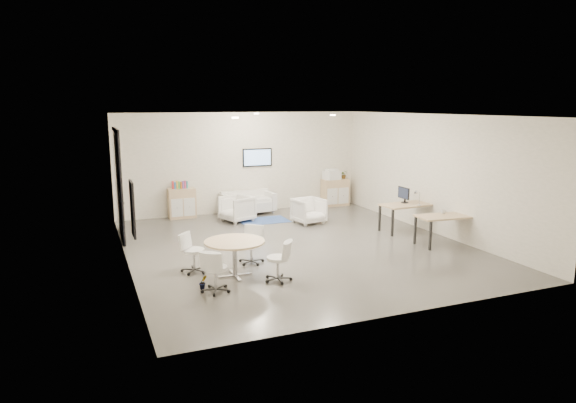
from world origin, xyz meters
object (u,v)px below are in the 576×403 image
Objects in this scene: loveseat at (247,204)px; armchair_left at (237,207)px; sideboard_left at (182,203)px; desk_rear at (408,207)px; round_table at (235,245)px; desk_front at (445,218)px; sideboard_right at (335,192)px; armchair_right at (309,210)px.

loveseat is 1.11m from armchair_left.
sideboard_left is at bearing 170.12° from loveseat.
desk_rear is 5.76m from round_table.
round_table is (-2.06, -5.68, 0.33)m from loveseat.
desk_front is (5.51, -5.49, 0.20)m from sideboard_left.
sideboard_right is at bearing 85.25° from armchair_left.
loveseat is 6.05m from round_table.
sideboard_left reaches higher than loveseat.
armchair_left is at bearing 138.15° from desk_front.
armchair_right reaches higher than loveseat.
sideboard_right is at bearing 37.89° from armchair_right.
armchair_left is at bearing -128.82° from loveseat.
sideboard_right is 2.87m from armchair_right.
sideboard_left is 1.80m from armchair_left.
armchair_left is at bearing 73.13° from round_table.
sideboard_left reaches higher than round_table.
armchair_right is (-1.94, -2.11, -0.05)m from sideboard_right.
armchair_left reaches higher than round_table.
armchair_left is at bearing 139.88° from desk_rear.
armchair_right is 0.54× the size of desk_rear.
loveseat is 2.00× the size of armchair_left.
sideboard_right is at bearing 97.87° from desk_front.
sideboard_left is at bearing 140.39° from desk_front.
desk_rear is at bearing -36.38° from sideboard_left.
sideboard_right is 4.01m from desk_rear.
desk_rear is (2.12, -1.89, 0.28)m from armchair_right.
sideboard_left reaches higher than armchair_right.
loveseat is 5.13m from desk_rear.
sideboard_right is 0.75× the size of round_table.
round_table reaches higher than desk_front.
sideboard_left is 0.54× the size of loveseat.
armchair_left is (-0.61, -0.91, 0.09)m from loveseat.
armchair_right is 4.03m from desk_front.
loveseat is at bearing 128.41° from desk_front.
desk_front is at bearing -66.44° from armchair_right.
round_table is (-3.34, -3.74, 0.25)m from armchair_right.
round_table reaches higher than loveseat.
armchair_right reaches higher than desk_front.
sideboard_right is 3.98m from armchair_left.
sideboard_right reaches higher than armchair_right.
armchair_right is (1.89, -1.03, -0.01)m from armchair_left.
armchair_left is (1.43, -1.09, -0.03)m from sideboard_left.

